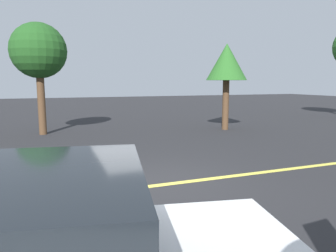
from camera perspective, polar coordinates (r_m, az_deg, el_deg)
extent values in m
plane|color=#262628|center=(6.73, -1.90, -10.89)|extent=(80.00, 80.00, 0.00)
cube|color=#E0D14C|center=(8.16, 18.63, -7.85)|extent=(28.00, 0.16, 0.01)
cylinder|color=#513823|center=(13.96, -22.22, 4.33)|extent=(0.31, 0.31, 2.84)
sphere|color=#1E4C1C|center=(14.00, -22.68, 12.66)|extent=(2.24, 2.24, 2.24)
cylinder|color=#513823|center=(14.56, 10.52, 3.80)|extent=(0.30, 0.30, 2.27)
cone|color=#286023|center=(14.55, 10.72, 11.50)|extent=(1.84, 1.84, 1.64)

